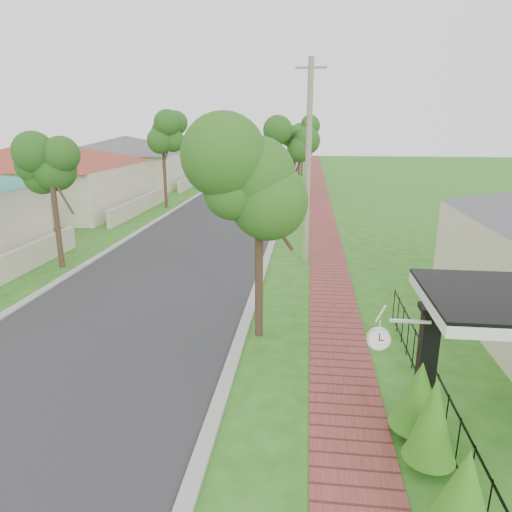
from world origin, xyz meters
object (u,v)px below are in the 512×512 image
at_px(parked_car_white, 287,180).
at_px(station_clock, 381,337).
at_px(utility_pole, 308,163).
at_px(parked_car_red, 286,182).
at_px(near_tree, 259,181).
at_px(porch_post, 425,377).

bearing_deg(parked_car_white, station_clock, -79.20).
relative_size(utility_pole, station_clock, 7.59).
distance_m(parked_car_red, parked_car_white, 2.72).
bearing_deg(station_clock, near_tree, 123.69).
xyz_separation_m(near_tree, utility_pole, (1.18, 7.30, -0.11)).
bearing_deg(utility_pole, station_clock, -82.86).
bearing_deg(station_clock, porch_post, 11.02).
relative_size(parked_car_red, utility_pole, 0.59).
distance_m(near_tree, station_clock, 5.16).
bearing_deg(porch_post, utility_pole, 101.60).
xyz_separation_m(porch_post, utility_pole, (-2.26, 11.00, 2.95)).
bearing_deg(porch_post, parked_car_red, 97.32).
relative_size(porch_post, parked_car_red, 0.53).
bearing_deg(parked_car_white, parked_car_red, -82.15).
bearing_deg(near_tree, parked_car_white, 91.53).
distance_m(parked_car_white, station_clock, 35.37).
height_order(parked_car_white, near_tree, near_tree).
xyz_separation_m(porch_post, near_tree, (-3.44, 3.70, 3.07)).
distance_m(utility_pole, station_clock, 11.45).
xyz_separation_m(parked_car_red, utility_pole, (1.89, -21.30, 3.27)).
relative_size(near_tree, station_clock, 4.97).
relative_size(parked_car_white, utility_pole, 0.50).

